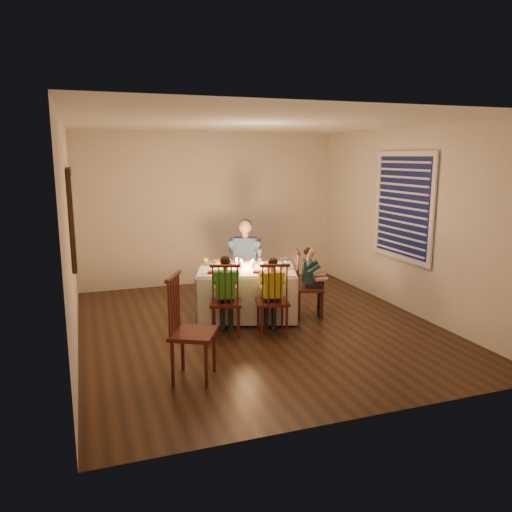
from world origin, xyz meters
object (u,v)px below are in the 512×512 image
object	(u,v)px
chair_near_left	(226,335)
serving_bowl	(217,263)
child_teal	(309,317)
dining_table	(247,282)
child_yellow	(272,334)
chair_end	(309,317)
adult	(245,301)
chair_near_right	(272,334)
chair_adult	(245,301)
chair_extra	(195,378)
child_green	(226,335)

from	to	relation	value
chair_near_left	serving_bowl	xyz separation A→B (m)	(0.14, 0.93, 0.72)
child_teal	dining_table	bearing A→B (deg)	89.65
chair_near_left	serving_bowl	world-z (taller)	serving_bowl
child_yellow	chair_end	bearing A→B (deg)	-136.16
adult	chair_end	bearing A→B (deg)	-36.14
dining_table	chair_near_right	xyz separation A→B (m)	(0.09, -0.77, -0.49)
chair_adult	chair_near_right	distance (m)	1.48
chair_extra	child_green	bearing A→B (deg)	-3.63
child_yellow	chair_near_left	bearing A→B (deg)	-5.39
chair_extra	child_green	size ratio (longest dim) A/B	1.06
child_teal	chair_near_left	bearing A→B (deg)	123.09
chair_adult	serving_bowl	xyz separation A→B (m)	(-0.54, -0.38, 0.72)
child_green	child_teal	distance (m)	1.32
chair_adult	chair_extra	world-z (taller)	chair_extra
chair_end	child_green	xyz separation A→B (m)	(-1.28, -0.30, 0.00)
chair_end	chair_extra	size ratio (longest dim) A/B	0.88
adult	serving_bowl	world-z (taller)	serving_bowl
child_teal	chair_extra	bearing A→B (deg)	145.87
dining_table	chair_extra	world-z (taller)	dining_table
chair_end	child_yellow	world-z (taller)	child_yellow
chair_near_left	serving_bowl	size ratio (longest dim) A/B	4.66
child_green	child_yellow	world-z (taller)	child_green
child_yellow	serving_bowl	world-z (taller)	serving_bowl
child_yellow	child_teal	world-z (taller)	child_yellow
child_yellow	serving_bowl	bearing A→B (deg)	-57.87
adult	child_green	distance (m)	1.47
chair_adult	child_teal	size ratio (longest dim) A/B	0.96
chair_adult	chair_end	size ratio (longest dim) A/B	1.00
child_teal	serving_bowl	distance (m)	1.49
chair_adult	child_yellow	world-z (taller)	child_yellow
chair_end	child_teal	distance (m)	0.00
adult	serving_bowl	distance (m)	0.98
dining_table	adult	xyz separation A→B (m)	(0.21, 0.70, -0.49)
chair_near_left	child_teal	distance (m)	1.32
chair_near_right	child_teal	world-z (taller)	child_teal
dining_table	chair_adult	world-z (taller)	dining_table
chair_near_left	serving_bowl	bearing A→B (deg)	-80.65
adult	child_teal	size ratio (longest dim) A/B	1.29
dining_table	chair_near_left	distance (m)	0.91
chair_extra	child_yellow	bearing A→B (deg)	-25.22
dining_table	chair_end	world-z (taller)	dining_table
dining_table	serving_bowl	world-z (taller)	serving_bowl
chair_near_right	child_teal	bearing A→B (deg)	-136.16
chair_adult	child_yellow	xyz separation A→B (m)	(-0.13, -1.47, 0.00)
chair_extra	child_yellow	xyz separation A→B (m)	(1.20, 0.94, 0.00)
dining_table	chair_end	distance (m)	1.00
chair_end	serving_bowl	distance (m)	1.49
child_green	chair_adult	bearing A→B (deg)	-99.76
child_teal	chair_near_right	bearing A→B (deg)	142.48
chair_end	child_yellow	distance (m)	0.87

